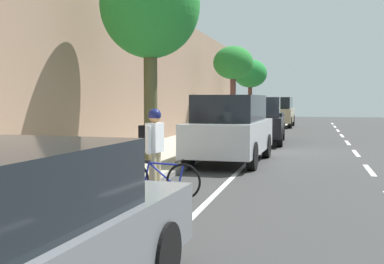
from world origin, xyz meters
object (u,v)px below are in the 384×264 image
bicycle_at_curb (157,179)px  street_tree_mid_block (233,64)px  parked_suv_silver_mid (231,128)px  street_tree_far_end (150,7)px  cyclist_with_backpack (153,142)px  parked_suv_tan_nearest (278,112)px  fire_hydrant (211,134)px  parked_sedan_grey_far (2,244)px  parked_pickup_black_second (260,122)px  street_tree_near_cyclist (250,74)px

bicycle_at_curb → street_tree_mid_block: (1.50, -18.77, 3.46)m
parked_suv_silver_mid → street_tree_far_end: street_tree_far_end is taller
cyclist_with_backpack → street_tree_far_end: bearing=-70.9°
parked_suv_tan_nearest → fire_hydrant: 15.23m
parked_sedan_grey_far → cyclist_with_backpack: cyclist_with_backpack is taller
parked_pickup_black_second → parked_suv_silver_mid: (0.17, 6.67, 0.13)m
fire_hydrant → bicycle_at_curb: bearing=95.4°
parked_pickup_black_second → cyclist_with_backpack: size_ratio=3.16×
bicycle_at_curb → street_tree_far_end: 5.95m
parked_suv_tan_nearest → parked_sedan_grey_far: parked_suv_tan_nearest is taller
parked_suv_silver_mid → cyclist_with_backpack: bearing=81.8°
parked_suv_tan_nearest → cyclist_with_backpack: size_ratio=2.80×
parked_sedan_grey_far → cyclist_with_backpack: bearing=-83.2°
parked_suv_silver_mid → parked_pickup_black_second: bearing=-91.4°
street_tree_near_cyclist → fire_hydrant: 17.40m
street_tree_near_cyclist → fire_hydrant: bearing=92.0°
parked_pickup_black_second → street_tree_far_end: (2.18, 8.08, 3.48)m
bicycle_at_curb → cyclist_with_backpack: 0.84m
parked_pickup_black_second → fire_hydrant: bearing=59.9°
parked_sedan_grey_far → street_tree_mid_block: bearing=-85.3°
parked_suv_tan_nearest → parked_suv_silver_mid: size_ratio=0.99×
street_tree_near_cyclist → parked_sedan_grey_far: bearing=93.5°
bicycle_at_curb → street_tree_near_cyclist: street_tree_near_cyclist is taller
parked_sedan_grey_far → street_tree_near_cyclist: size_ratio=0.99×
parked_pickup_black_second → bicycle_at_curb: 12.24m
bicycle_at_curb → parked_pickup_black_second: bearing=-93.2°
parked_pickup_black_second → street_tree_mid_block: (2.18, -6.56, 2.92)m
street_tree_far_end → fire_hydrant: size_ratio=6.86×
parked_pickup_black_second → bicycle_at_curb: size_ratio=3.11×
parked_suv_silver_mid → bicycle_at_curb: size_ratio=2.77×
parked_suv_tan_nearest → street_tree_mid_block: bearing=69.9°
cyclist_with_backpack → fire_hydrant: (0.67, -9.04, -0.48)m
parked_sedan_grey_far → street_tree_far_end: size_ratio=0.78×
parked_suv_tan_nearest → street_tree_mid_block: street_tree_mid_block is taller
parked_pickup_black_second → parked_suv_silver_mid: bearing=88.6°
parked_suv_silver_mid → street_tree_far_end: (2.01, 1.41, 3.36)m
street_tree_near_cyclist → street_tree_far_end: size_ratio=0.79×
parked_suv_tan_nearest → parked_sedan_grey_far: (0.15, 30.22, -0.27)m
bicycle_at_curb → fire_hydrant: (0.89, -9.50, 0.19)m
street_tree_near_cyclist → street_tree_far_end: 22.49m
parked_suv_silver_mid → fire_hydrant: 4.22m
parked_sedan_grey_far → parked_suv_tan_nearest: bearing=-90.3°
street_tree_near_cyclist → street_tree_mid_block: street_tree_mid_block is taller
street_tree_near_cyclist → cyclist_with_backpack: bearing=92.8°
parked_suv_silver_mid → bicycle_at_curb: bearing=84.8°
street_tree_far_end → bicycle_at_curb: bearing=110.0°
bicycle_at_curb → street_tree_mid_block: street_tree_mid_block is taller
street_tree_mid_block → parked_pickup_black_second: bearing=108.4°
cyclist_with_backpack → parked_suv_tan_nearest: bearing=-92.1°
parked_pickup_black_second → cyclist_with_backpack: 11.79m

